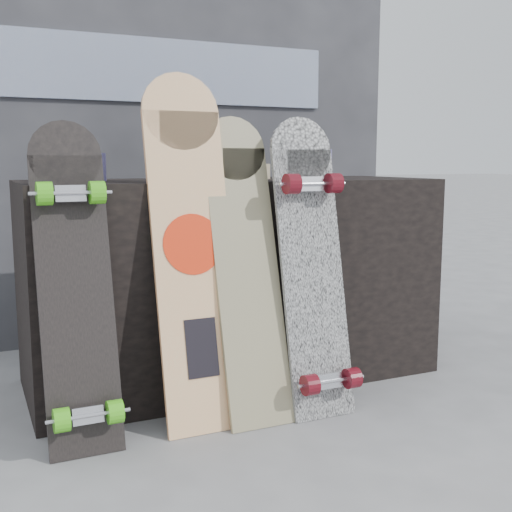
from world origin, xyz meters
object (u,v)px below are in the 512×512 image
longboard_celtic (246,258)px  skateboard_dark (75,280)px  longboard_geisha (191,239)px  longboard_cascadia (313,261)px  vendor_table (233,280)px

longboard_celtic → skateboard_dark: 0.57m
longboard_geisha → longboard_cascadia: size_ratio=1.14×
skateboard_dark → longboard_celtic: bearing=0.8°
vendor_table → longboard_cascadia: bearing=-74.1°
longboard_geisha → longboard_cascadia: 0.43m
longboard_cascadia → skateboard_dark: longboard_cascadia is taller
longboard_geisha → skateboard_dark: 0.40m
vendor_table → longboard_geisha: (-0.29, -0.34, 0.22)m
vendor_table → longboard_geisha: 0.50m
vendor_table → longboard_geisha: longboard_geisha is taller
longboard_cascadia → skateboard_dark: bearing=176.3°
longboard_geisha → longboard_celtic: size_ratio=1.14×
longboard_geisha → longboard_celtic: 0.20m
longboard_celtic → skateboard_dark: bearing=-179.2°
longboard_celtic → longboard_cascadia: 0.24m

